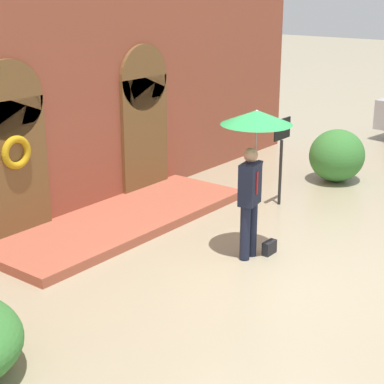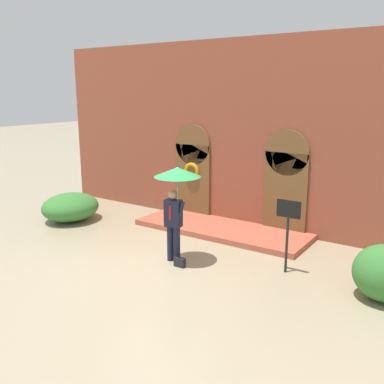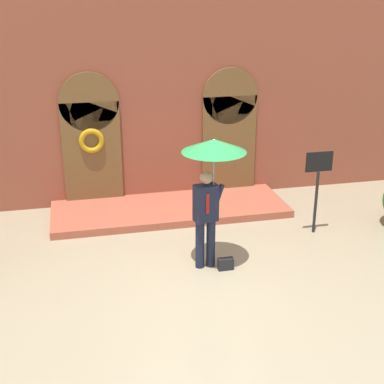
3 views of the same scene
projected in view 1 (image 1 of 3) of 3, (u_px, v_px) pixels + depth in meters
name	position (u px, v px, depth m)	size (l,w,h in m)	color
ground_plane	(267.00, 268.00, 9.87)	(80.00, 80.00, 0.00)	tan
building_facade	(73.00, 71.00, 11.45)	(14.00, 2.30, 5.60)	brown
person_with_umbrella	(255.00, 140.00, 9.72)	(1.10, 1.10, 2.36)	#191E33
handbag	(269.00, 248.00, 10.34)	(0.28, 0.12, 0.22)	black
sign_post	(281.00, 147.00, 12.32)	(0.56, 0.06, 1.72)	black
shrub_right	(337.00, 156.00, 14.01)	(1.27, 1.19, 1.15)	#387A33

